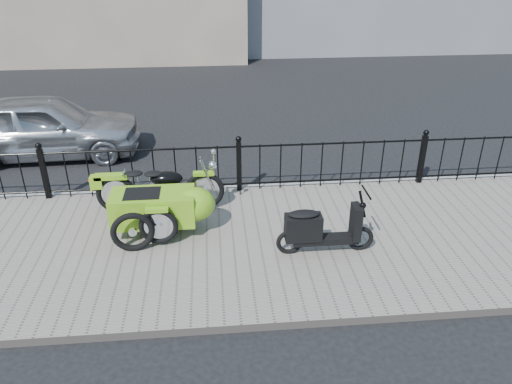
{
  "coord_description": "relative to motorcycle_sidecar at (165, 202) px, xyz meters",
  "views": [
    {
      "loc": [
        -0.47,
        -7.11,
        4.4
      ],
      "look_at": [
        0.19,
        -0.1,
        0.77
      ],
      "focal_mm": 35.0,
      "sensor_mm": 36.0,
      "label": 1
    }
  ],
  "objects": [
    {
      "name": "iron_fence",
      "position": [
        1.26,
        1.28,
        -0.01
      ],
      "size": [
        14.11,
        0.11,
        1.08
      ],
      "color": "black",
      "rests_on": "sidewalk"
    },
    {
      "name": "spare_tire",
      "position": [
        -0.45,
        -0.63,
        -0.15
      ],
      "size": [
        0.66,
        0.18,
        0.66
      ],
      "primitive_type": "torus",
      "rotation": [
        1.57,
        0.0,
        0.13
      ],
      "color": "black",
      "rests_on": "sidewalk"
    },
    {
      "name": "motorcycle_sidecar",
      "position": [
        0.0,
        0.0,
        0.0
      ],
      "size": [
        2.28,
        1.48,
        0.98
      ],
      "color": "black",
      "rests_on": "sidewalk"
    },
    {
      "name": "sedan_car",
      "position": [
        -2.84,
        3.6,
        0.1
      ],
      "size": [
        4.11,
        1.77,
        1.38
      ],
      "primitive_type": "imported",
      "rotation": [
        0.0,
        0.0,
        1.61
      ],
      "color": "#B2B5B9",
      "rests_on": "ground"
    },
    {
      "name": "scooter",
      "position": [
        2.32,
        -0.92,
        -0.08
      ],
      "size": [
        1.49,
        0.43,
        1.01
      ],
      "color": "black",
      "rests_on": "sidewalk"
    },
    {
      "name": "sidewalk",
      "position": [
        1.26,
        -0.52,
        -0.53
      ],
      "size": [
        30.0,
        3.8,
        0.12
      ],
      "primitive_type": "cube",
      "color": "gray",
      "rests_on": "ground"
    },
    {
      "name": "curb",
      "position": [
        1.26,
        1.42,
        -0.53
      ],
      "size": [
        30.0,
        0.1,
        0.12
      ],
      "primitive_type": "cube",
      "color": "gray",
      "rests_on": "ground"
    },
    {
      "name": "ground",
      "position": [
        1.26,
        -0.02,
        -0.59
      ],
      "size": [
        120.0,
        120.0,
        0.0
      ],
      "primitive_type": "plane",
      "color": "black",
      "rests_on": "ground"
    }
  ]
}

